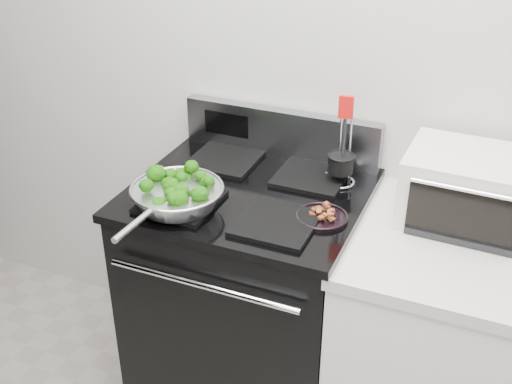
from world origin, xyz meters
The scene contains 8 objects.
back_wall centered at (0.00, 1.75, 1.35)m, with size 4.00×0.02×2.70m, color silver.
gas_range centered at (-0.30, 1.41, 0.49)m, with size 0.79×0.69×1.13m.
counter centered at (0.39, 1.41, 0.46)m, with size 0.62×0.68×0.92m.
skillet centered at (-0.46, 1.21, 1.00)m, with size 0.31×0.48×0.07m.
broccoli_pile centered at (-0.46, 1.21, 1.02)m, with size 0.24×0.24×0.08m, color #0B3104, non-canonical shape.
bacon_plate centered at (-0.01, 1.33, 0.97)m, with size 0.17×0.17×0.04m.
utensil_holder centered at (-0.03, 1.58, 1.01)m, with size 0.11×0.11×0.33m.
toaster_oven centered at (0.41, 1.55, 1.04)m, with size 0.42×0.32×0.23m.
Camera 1 is at (0.47, -0.34, 2.02)m, focal length 45.00 mm.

